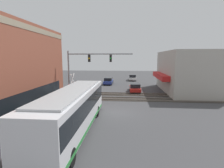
{
  "coord_description": "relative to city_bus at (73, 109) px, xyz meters",
  "views": [
    {
      "loc": [
        -17.7,
        -1.22,
        5.66
      ],
      "look_at": [
        5.08,
        0.75,
        2.23
      ],
      "focal_mm": 28.0,
      "sensor_mm": 36.0,
      "label": 1
    }
  ],
  "objects": [
    {
      "name": "ground_plane",
      "position": [
        5.23,
        -2.8,
        -1.84
      ],
      "size": [
        120.0,
        120.0,
        0.0
      ],
      "primitive_type": "plane",
      "color": "#424244"
    },
    {
      "name": "traffic_signal_gantry",
      "position": [
        9.42,
        1.08,
        2.98
      ],
      "size": [
        0.42,
        8.25,
        6.55
      ],
      "color": "gray",
      "rests_on": "ground"
    },
    {
      "name": "parked_car_blue",
      "position": [
        25.03,
        -0.0,
        -1.15
      ],
      "size": [
        4.84,
        1.82,
        1.46
      ],
      "color": "navy",
      "rests_on": "ground"
    },
    {
      "name": "parked_car_red",
      "position": [
        16.95,
        -5.4,
        -1.18
      ],
      "size": [
        4.65,
        1.82,
        1.41
      ],
      "color": "#B21E19",
      "rests_on": "ground"
    },
    {
      "name": "city_bus",
      "position": [
        0.0,
        0.0,
        0.0
      ],
      "size": [
        12.06,
        2.59,
        3.32
      ],
      "color": "silver",
      "rests_on": "ground"
    },
    {
      "name": "shop_building",
      "position": [
        18.02,
        -14.0,
        1.55
      ],
      "size": [
        13.95,
        8.66,
        6.79
      ],
      "color": "#B2ADA3",
      "rests_on": "ground"
    },
    {
      "name": "rail_track_near",
      "position": [
        11.23,
        -2.8,
        -1.81
      ],
      "size": [
        2.6,
        60.0,
        0.15
      ],
      "color": "#332D28",
      "rests_on": "ground"
    },
    {
      "name": "rail_track_far",
      "position": [
        14.43,
        -2.8,
        -1.81
      ],
      "size": [
        2.6,
        60.0,
        0.15
      ],
      "color": "#332D28",
      "rests_on": "ground"
    },
    {
      "name": "parked_car_white",
      "position": [
        31.78,
        -5.4,
        -1.14
      ],
      "size": [
        4.32,
        1.82,
        1.51
      ],
      "color": "silver",
      "rests_on": "ground"
    },
    {
      "name": "pedestrian_at_crossing",
      "position": [
        9.16,
        1.39,
        -0.96
      ],
      "size": [
        0.34,
        0.34,
        1.72
      ],
      "color": "#473828",
      "rests_on": "ground"
    },
    {
      "name": "crossing_signal",
      "position": [
        8.31,
        2.64,
        0.46
      ],
      "size": [
        1.41,
        1.18,
        3.81
      ],
      "color": "gray",
      "rests_on": "ground"
    }
  ]
}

